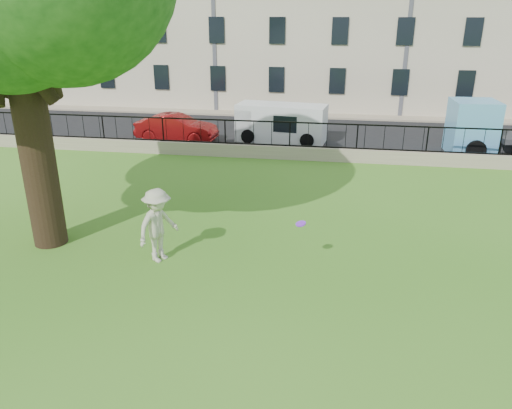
% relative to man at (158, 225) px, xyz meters
% --- Properties ---
extents(ground, '(120.00, 120.00, 0.00)m').
position_rel_man_xyz_m(ground, '(2.50, -1.51, -1.03)').
color(ground, '#39771C').
rests_on(ground, ground).
extents(retaining_wall, '(50.00, 0.40, 0.60)m').
position_rel_man_xyz_m(retaining_wall, '(2.50, 10.49, -0.73)').
color(retaining_wall, gray).
rests_on(retaining_wall, ground).
extents(iron_railing, '(50.00, 0.05, 1.13)m').
position_rel_man_xyz_m(iron_railing, '(2.50, 10.49, 0.12)').
color(iron_railing, black).
rests_on(iron_railing, retaining_wall).
extents(street, '(60.00, 9.00, 0.01)m').
position_rel_man_xyz_m(street, '(2.50, 15.19, -1.02)').
color(street, black).
rests_on(street, ground).
extents(sidewalk, '(60.00, 1.40, 0.12)m').
position_rel_man_xyz_m(sidewalk, '(2.50, 20.39, -0.97)').
color(sidewalk, gray).
rests_on(sidewalk, ground).
extents(building_row, '(56.40, 10.40, 13.80)m').
position_rel_man_xyz_m(building_row, '(2.50, 26.06, 5.89)').
color(building_row, beige).
rests_on(building_row, ground).
extents(man, '(1.29, 1.53, 2.06)m').
position_rel_man_xyz_m(man, '(0.00, 0.00, 0.00)').
color(man, beige).
rests_on(man, ground).
extents(frisbee, '(0.34, 0.35, 0.12)m').
position_rel_man_xyz_m(frisbee, '(3.80, 0.19, 0.23)').
color(frisbee, '#8228E4').
extents(red_sedan, '(4.27, 1.70, 1.38)m').
position_rel_man_xyz_m(red_sedan, '(-3.63, 12.89, -0.34)').
color(red_sedan, maroon).
rests_on(red_sedan, street).
extents(white_van, '(4.72, 2.35, 1.90)m').
position_rel_man_xyz_m(white_van, '(1.74, 13.77, -0.08)').
color(white_van, silver).
rests_on(white_van, street).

